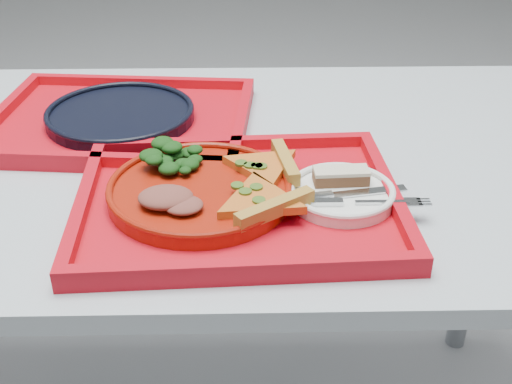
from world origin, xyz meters
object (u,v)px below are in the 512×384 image
at_px(dinner_plate, 200,192).
at_px(dessert_bar, 341,176).
at_px(tray_main, 239,204).
at_px(navy_plate, 121,116).
at_px(tray_far, 121,123).

height_order(dinner_plate, dessert_bar, dessert_bar).
bearing_deg(tray_main, navy_plate, 124.40).
bearing_deg(tray_far, navy_plate, 0.00).
xyz_separation_m(tray_main, dessert_bar, (0.15, 0.02, 0.03)).
bearing_deg(navy_plate, tray_far, 0.00).
height_order(tray_main, navy_plate, navy_plate).
distance_m(tray_far, dessert_bar, 0.44).
bearing_deg(dinner_plate, tray_far, 120.02).
bearing_deg(dinner_plate, dessert_bar, 4.18).
xyz_separation_m(navy_plate, dessert_bar, (0.36, -0.25, 0.02)).
bearing_deg(dessert_bar, tray_far, 141.50).
height_order(tray_main, dessert_bar, dessert_bar).
bearing_deg(dinner_plate, navy_plate, 120.02).
relative_size(tray_far, dinner_plate, 1.73).
height_order(tray_main, tray_far, same).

